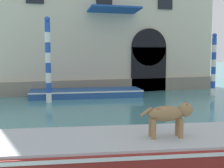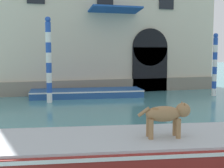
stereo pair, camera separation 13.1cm
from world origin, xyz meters
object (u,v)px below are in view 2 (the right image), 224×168
object	(u,v)px
boat_foreground	(147,147)
mooring_pole_0	(215,64)
dog_on_deck	(167,114)
mooring_pole_2	(49,60)
boat_moored_near_palazzo	(87,93)

from	to	relation	value
boat_foreground	mooring_pole_0	distance (m)	12.00
dog_on_deck	boat_foreground	bearing A→B (deg)	153.43
boat_foreground	mooring_pole_2	size ratio (longest dim) A/B	2.05
boat_moored_near_palazzo	dog_on_deck	bearing A→B (deg)	-85.71
boat_moored_near_palazzo	mooring_pole_2	xyz separation A→B (m)	(-2.21, -1.35, 1.94)
mooring_pole_0	mooring_pole_2	size ratio (longest dim) A/B	0.84
dog_on_deck	mooring_pole_2	world-z (taller)	mooring_pole_2
boat_moored_near_palazzo	mooring_pole_2	bearing A→B (deg)	-142.17
boat_foreground	dog_on_deck	size ratio (longest dim) A/B	7.08
boat_foreground	mooring_pole_2	world-z (taller)	mooring_pole_2
boat_foreground	mooring_pole_2	xyz separation A→B (m)	(-1.44, 9.13, 1.84)
mooring_pole_0	mooring_pole_2	bearing A→B (deg)	178.24
boat_foreground	mooring_pole_0	xyz separation A→B (m)	(7.98, 8.84, 1.50)
boat_foreground	boat_moored_near_palazzo	size ratio (longest dim) A/B	1.37
boat_moored_near_palazzo	mooring_pole_0	distance (m)	7.57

